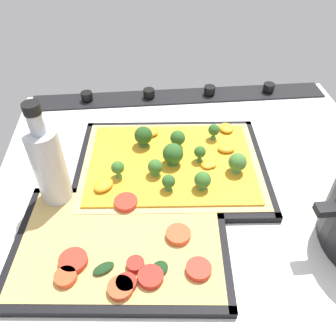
% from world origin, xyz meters
% --- Properties ---
extents(ground_plane, '(0.77, 0.68, 0.03)m').
position_xyz_m(ground_plane, '(0.00, 0.00, -0.01)').
color(ground_plane, silver).
extents(stove_control_panel, '(0.74, 0.07, 0.03)m').
position_xyz_m(stove_control_panel, '(0.00, -0.31, 0.01)').
color(stove_control_panel, black).
rests_on(stove_control_panel, ground_plane).
extents(baking_tray_front, '(0.39, 0.31, 0.01)m').
position_xyz_m(baking_tray_front, '(0.05, -0.04, 0.00)').
color(baking_tray_front, black).
rests_on(baking_tray_front, ground_plane).
extents(broccoli_pizza, '(0.36, 0.28, 0.06)m').
position_xyz_m(broccoli_pizza, '(0.04, -0.04, 0.02)').
color(broccoli_pizza, tan).
rests_on(broccoli_pizza, baking_tray_front).
extents(baking_tray_back, '(0.36, 0.26, 0.01)m').
position_xyz_m(baking_tray_back, '(0.14, 0.14, 0.00)').
color(baking_tray_back, black).
rests_on(baking_tray_back, ground_plane).
extents(veggie_pizza_back, '(0.33, 0.24, 0.02)m').
position_xyz_m(veggie_pizza_back, '(0.14, 0.14, 0.01)').
color(veggie_pizza_back, tan).
rests_on(veggie_pizza_back, baking_tray_back).
extents(oil_bottle, '(0.05, 0.05, 0.20)m').
position_xyz_m(oil_bottle, '(0.26, 0.03, 0.08)').
color(oil_bottle, '#B7BCC6').
rests_on(oil_bottle, ground_plane).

